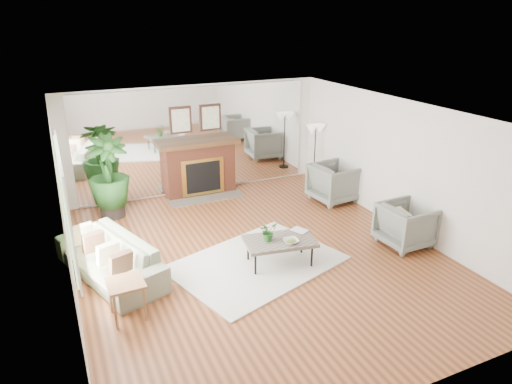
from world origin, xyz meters
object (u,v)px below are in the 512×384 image
armchair_back (334,182)px  armchair_front (406,225)px  fireplace (200,167)px  potted_ficus (108,175)px  side_table (126,288)px  sofa (109,258)px  floor_lamp (316,134)px  coffee_table (280,242)px

armchair_back → armchair_front: (0.00, -2.33, -0.03)m
fireplace → armchair_front: 4.74m
fireplace → potted_ficus: fireplace is taller
fireplace → side_table: fireplace is taller
side_table → armchair_front: bearing=1.1°
sofa → floor_lamp: 5.71m
fireplace → potted_ficus: 2.14m
floor_lamp → armchair_front: bearing=-91.7°
coffee_table → side_table: bearing=-171.2°
fireplace → armchair_front: fireplace is taller
sofa → armchair_back: armchair_back is taller
armchair_front → side_table: 4.98m
armchair_front → side_table: armchair_front is taller
armchair_back → coffee_table: bearing=124.4°
sofa → side_table: bearing=-16.0°
sofa → potted_ficus: (0.37, 2.40, 0.60)m
side_table → coffee_table: bearing=8.8°
coffee_table → potted_ficus: (-2.27, 3.20, 0.50)m
sofa → potted_ficus: potted_ficus is taller
sofa → potted_ficus: bearing=151.9°
fireplace → potted_ficus: (-2.08, -0.46, 0.26)m
potted_ficus → sofa: bearing=-98.8°
sofa → potted_ficus: size_ratio=1.28×
potted_ficus → floor_lamp: size_ratio=1.14×
coffee_table → sofa: 2.76m
armchair_front → side_table: bearing=89.2°
armchair_front → floor_lamp: 3.49m
fireplace → floor_lamp: (2.70, -0.59, 0.64)m
side_table → fireplace: bearing=59.6°
sofa → armchair_back: bearing=84.4°
armchair_back → armchair_front: size_ratio=1.09×
armchair_back → side_table: (-4.98, -2.43, 0.04)m
fireplace → sofa: bearing=-130.6°
coffee_table → side_table: (-2.57, -0.40, 0.04)m
armchair_back → side_table: armchair_back is taller
coffee_table → floor_lamp: (2.51, 3.06, 0.87)m
armchair_front → floor_lamp: bearing=-3.6°
potted_ficus → floor_lamp: potted_ficus is taller
side_table → floor_lamp: size_ratio=0.37×
floor_lamp → fireplace: bearing=167.6°
potted_ficus → fireplace: bearing=12.5°
sofa → armchair_back: size_ratio=2.34×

